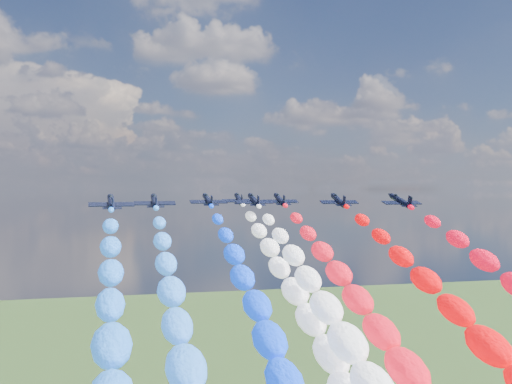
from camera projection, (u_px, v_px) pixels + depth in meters
name	position (u px, v px, depth m)	size (l,w,h in m)	color
jet_0	(111.00, 202.00, 118.85)	(8.91, 11.94, 2.63)	black
jet_1	(155.00, 201.00, 129.35)	(8.91, 11.94, 2.63)	black
jet_2	(208.00, 200.00, 143.64)	(8.91, 11.94, 2.63)	black
trail_2	(277.00, 375.00, 82.74)	(7.11, 122.83, 51.30)	#0A3AF4
jet_3	(254.00, 200.00, 142.14)	(8.91, 11.94, 2.63)	black
trail_3	(359.00, 378.00, 81.24)	(7.11, 122.83, 51.30)	white
jet_4	(239.00, 199.00, 156.78)	(8.91, 11.94, 2.63)	black
trail_4	(318.00, 350.00, 95.88)	(7.11, 122.83, 51.30)	white
jet_5	(280.00, 200.00, 148.71)	(8.91, 11.94, 2.63)	black
trail_5	(395.00, 364.00, 87.81)	(7.11, 122.83, 51.30)	red
jet_6	(338.00, 200.00, 140.32)	(8.91, 11.94, 2.63)	black
trail_6	(511.00, 383.00, 79.42)	(7.11, 122.83, 51.30)	#EE0308
jet_7	(400.00, 201.00, 134.03)	(8.91, 11.94, 2.63)	black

